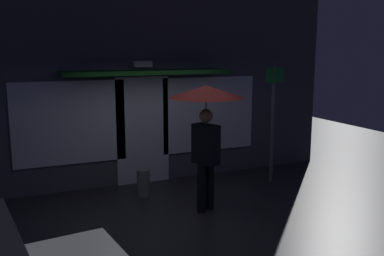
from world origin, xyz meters
name	(u,v)px	position (x,y,z in m)	size (l,w,h in m)	color
ground_plane	(183,219)	(0.00, 0.00, 0.00)	(18.00, 18.00, 0.00)	#26262B
building_facade	(139,83)	(0.00, 2.34, 2.06)	(8.63, 1.00, 4.16)	#4C4C56
person_with_umbrella	(206,110)	(0.50, 0.22, 1.74)	(1.24, 1.24, 2.15)	black
street_sign_post	(273,116)	(2.46, 1.17, 1.40)	(0.40, 0.07, 2.48)	#595B60
sidewalk_bollard	(143,183)	(-0.26, 1.34, 0.26)	(0.24, 0.24, 0.52)	slate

